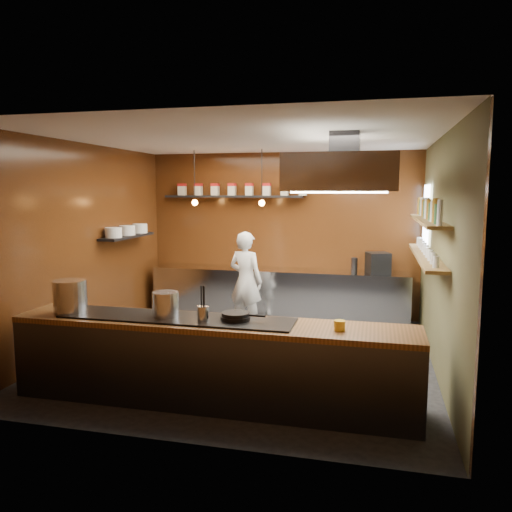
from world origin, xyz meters
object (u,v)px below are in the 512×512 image
(extractor_hood, at_px, (344,174))
(stockpot_large, at_px, (70,296))
(stockpot_small, at_px, (165,304))
(chef, at_px, (246,281))
(espresso_machine, at_px, (378,263))

(extractor_hood, distance_m, stockpot_large, 3.50)
(stockpot_small, height_order, chef, chef)
(stockpot_large, height_order, stockpot_small, stockpot_large)
(chef, bearing_deg, stockpot_small, 103.94)
(stockpot_small, xyz_separation_m, espresso_machine, (2.26, 3.75, 0.00))
(extractor_hood, xyz_separation_m, stockpot_large, (-2.97, -1.25, -1.38))
(stockpot_large, height_order, chef, chef)
(stockpot_small, distance_m, chef, 2.93)
(stockpot_large, xyz_separation_m, stockpot_small, (1.14, 0.05, -0.05))
(stockpot_large, bearing_deg, stockpot_small, 2.63)
(chef, bearing_deg, espresso_machine, -141.96)
(espresso_machine, bearing_deg, chef, -178.49)
(stockpot_large, bearing_deg, chef, 66.67)
(stockpot_small, bearing_deg, extractor_hood, 33.26)
(extractor_hood, xyz_separation_m, espresso_machine, (0.44, 2.55, -1.43))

